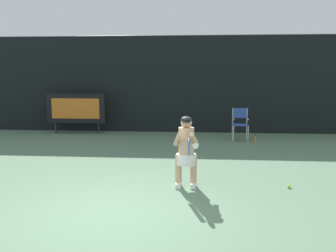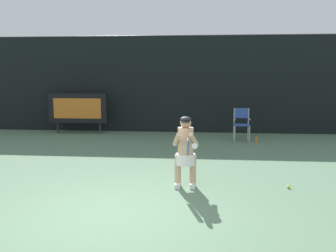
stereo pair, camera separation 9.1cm
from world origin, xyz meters
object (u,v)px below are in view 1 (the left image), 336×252
scoreboard (76,108)px  water_bottle (255,139)px  tennis_ball_loose (289,186)px  tennis_racket (189,147)px  tennis_player (186,149)px  umpire_chair (240,122)px

scoreboard → water_bottle: (6.41, -1.28, -0.82)m
water_bottle → tennis_ball_loose: size_ratio=3.90×
water_bottle → tennis_ball_loose: water_bottle is taller
tennis_racket → tennis_ball_loose: tennis_racket is taller
tennis_player → umpire_chair: bearing=72.7°
tennis_ball_loose → scoreboard: bearing=136.0°
tennis_racket → tennis_player: bearing=103.4°
tennis_racket → tennis_ball_loose: size_ratio=8.85×
tennis_racket → tennis_ball_loose: 2.26m
umpire_chair → water_bottle: umpire_chair is taller
umpire_chair → water_bottle: size_ratio=4.08×
scoreboard → water_bottle: size_ratio=8.30×
scoreboard → tennis_racket: scoreboard is taller
umpire_chair → water_bottle: (0.46, -0.38, -0.50)m
scoreboard → tennis_ball_loose: bearing=-44.0°
tennis_racket → umpire_chair: bearing=81.7°
scoreboard → tennis_player: bearing=-55.2°
scoreboard → tennis_racket: (4.38, -6.78, -0.01)m
umpire_chair → tennis_racket: tennis_racket is taller
umpire_chair → tennis_player: bearing=-107.3°
scoreboard → tennis_ball_loose: scoreboard is taller
tennis_racket → water_bottle: bearing=76.4°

